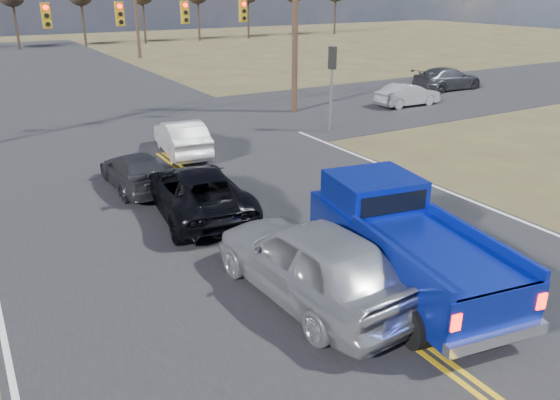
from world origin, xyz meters
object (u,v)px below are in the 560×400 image
black_suv (197,191)px  silver_suv (311,260)px  white_car_queue (182,137)px  pickup_truck (402,242)px  cross_car_east_near (408,95)px  cross_car_east_far (447,79)px  dgrey_car_queue (136,171)px

black_suv → silver_suv: bearing=99.5°
silver_suv → white_car_queue: bearing=-101.5°
pickup_truck → silver_suv: bearing=174.8°
black_suv → cross_car_east_near: (16.57, 8.83, -0.09)m
pickup_truck → white_car_queue: bearing=101.7°
black_suv → cross_car_east_far: cross_car_east_far is taller
black_suv → white_car_queue: bearing=-100.6°
black_suv → dgrey_car_queue: 3.29m
silver_suv → cross_car_east_near: 21.81m
white_car_queue → cross_car_east_far: bearing=-158.2°
black_suv → cross_car_east_near: bearing=-145.5°
black_suv → cross_car_east_near: black_suv is taller
cross_car_east_near → dgrey_car_queue: bearing=108.7°
dgrey_car_queue → cross_car_east_near: (17.48, 5.67, 0.04)m
pickup_truck → white_car_queue: (-0.47, 12.45, -0.36)m
cross_car_east_far → cross_car_east_near: bearing=114.7°
cross_car_east_near → cross_car_east_far: (5.93, 2.64, 0.09)m
pickup_truck → dgrey_car_queue: bearing=118.7°
cross_car_east_near → pickup_truck: bearing=137.5°
white_car_queue → silver_suv: bearing=89.8°
cross_car_east_near → cross_car_east_far: size_ratio=0.77×
cross_car_east_near → cross_car_east_far: cross_car_east_far is taller
black_suv → white_car_queue: (1.90, 6.21, -0.02)m
pickup_truck → white_car_queue: 12.46m
cross_car_east_far → white_car_queue: bearing=105.0°
black_suv → cross_car_east_far: (22.50, 11.47, 0.01)m
silver_suv → white_car_queue: 12.01m
silver_suv → black_suv: silver_suv is taller
dgrey_car_queue → cross_car_east_far: cross_car_east_far is taller
white_car_queue → dgrey_car_queue: 4.14m
cross_car_east_far → dgrey_car_queue: bearing=110.2°
black_suv → white_car_queue: size_ratio=1.21×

